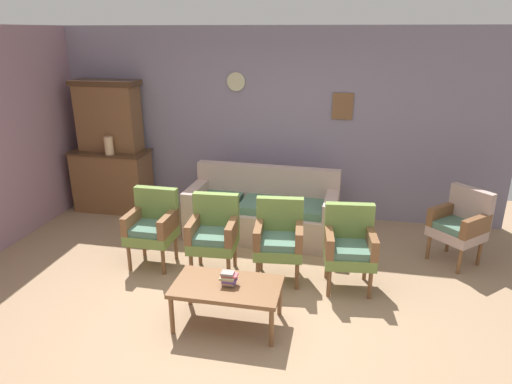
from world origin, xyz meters
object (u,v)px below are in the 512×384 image
Objects in this scene: armchair_near_couch_end at (349,244)px; coffee_table at (227,289)px; side_cabinet at (113,180)px; armchair_near_cabinet at (279,237)px; armchair_row_middle at (214,231)px; floral_couch at (263,213)px; wingback_chair_by_fireplace at (460,223)px; armchair_by_doorway at (153,224)px; vase_on_cabinet at (109,146)px; book_stack_on_table at (229,279)px.

coffee_table is (-1.10, -0.92, -0.12)m from armchair_near_couch_end.
side_cabinet is 3.21m from armchair_near_cabinet.
armchair_row_middle is 1.03m from coffee_table.
floral_couch and wingback_chair_by_fireplace have the same top height.
armchair_by_doorway is (1.31, -1.51, 0.03)m from side_cabinet.
floral_couch is 1.52m from armchair_by_doorway.
vase_on_cabinet reaches higher than wingback_chair_by_fireplace.
side_cabinet is 7.47× the size of book_stack_on_table.
armchair_near_couch_end is 1.00× the size of wingback_chair_by_fireplace.
vase_on_cabinet reaches higher than side_cabinet.
floral_couch is at bearing 91.62° from book_stack_on_table.
book_stack_on_table is (0.02, 0.00, 0.11)m from coffee_table.
armchair_row_middle is at bearing -163.77° from wingback_chair_by_fireplace.
armchair_near_cabinet is at bearing 71.17° from book_stack_on_table.
armchair_near_couch_end is at bearing -1.90° from armchair_by_doorway.
armchair_by_doorway is at bearing 139.92° from book_stack_on_table.
book_stack_on_table is at bearing -88.38° from floral_couch.
floral_couch and armchair_row_middle have the same top height.
armchair_near_couch_end is at bearing -0.76° from armchair_row_middle.
vase_on_cabinet is 1.89m from armchair_by_doorway.
armchair_by_doorway is at bearing 139.42° from coffee_table.
vase_on_cabinet is 3.09m from armchair_near_cabinet.
side_cabinet is at bearing 131.06° from armchair_by_doorway.
armchair_by_doorway is 1.00× the size of armchair_row_middle.
wingback_chair_by_fireplace is at bearing -8.83° from side_cabinet.
vase_on_cabinet is at bearing 135.60° from coffee_table.
floral_couch is 1.15m from armchair_row_middle.
armchair_row_middle is (2.07, -1.56, 0.03)m from side_cabinet.
armchair_row_middle is at bearing -4.15° from armchair_by_doorway.
side_cabinet is at bearing 134.69° from coffee_table.
coffee_table is (-0.34, -0.95, -0.12)m from armchair_near_cabinet.
armchair_near_couch_end is at bearing 39.92° from coffee_table.
wingback_chair_by_fireplace is at bearing 36.33° from coffee_table.
side_cabinet is 2.00m from armchair_by_doorway.
wingback_chair_by_fireplace is (3.53, 0.75, 0.00)m from armchair_by_doorway.
armchair_row_middle is at bearing 113.16° from coffee_table.
armchair_row_middle is (-0.36, -1.07, 0.17)m from floral_couch.
armchair_by_doorway is at bearing 178.35° from armchair_near_cabinet.
armchair_by_doorway is at bearing 175.85° from armchair_row_middle.
armchair_row_middle is 2.89m from wingback_chair_by_fireplace.
side_cabinet is at bearing 151.14° from armchair_near_cabinet.
armchair_by_doorway is 2.26m from armchair_near_couch_end.
floral_couch is 2.00× the size of coffee_table.
armchair_near_cabinet is 0.76m from armchair_near_couch_end.
armchair_near_couch_end is (2.26, -0.07, 0.00)m from armchair_by_doorway.
wingback_chair_by_fireplace is (4.85, -0.75, 0.03)m from side_cabinet.
side_cabinet is at bearing 134.91° from book_stack_on_table.
side_cabinet is 0.58× the size of floral_couch.
armchair_by_doorway is 5.82× the size of book_stack_on_table.
armchair_row_middle is 5.82× the size of book_stack_on_table.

